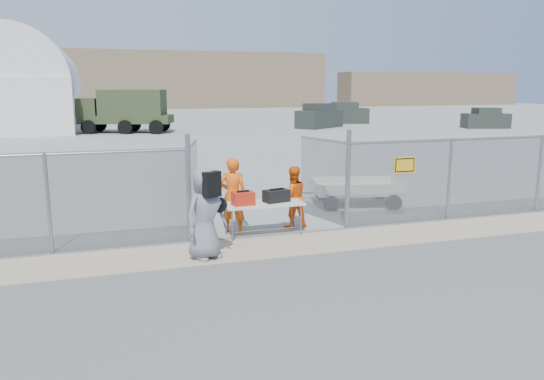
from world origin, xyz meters
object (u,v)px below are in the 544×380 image
object	(u,v)px
security_worker_left	(233,195)
visitor	(205,213)
folding_table	(263,219)
utility_trailer	(357,192)
security_worker_right	(293,197)

from	to	relation	value
security_worker_left	visitor	xyz separation A→B (m)	(-1.01, -1.80, 0.03)
folding_table	visitor	distance (m)	2.17
security_worker_left	visitor	size ratio (longest dim) A/B	0.97
security_worker_left	utility_trailer	size ratio (longest dim) A/B	0.55
folding_table	visitor	size ratio (longest dim) A/B	0.99
folding_table	visitor	bearing A→B (deg)	-141.76
utility_trailer	folding_table	bearing A→B (deg)	-134.67
security_worker_left	utility_trailer	distance (m)	4.67
utility_trailer	security_worker_left	bearing A→B (deg)	-143.98
folding_table	security_worker_right	bearing A→B (deg)	27.55
security_worker_left	security_worker_right	xyz separation A→B (m)	(1.55, 0.00, -0.14)
security_worker_right	visitor	bearing A→B (deg)	34.04
utility_trailer	security_worker_right	bearing A→B (deg)	-133.24
visitor	utility_trailer	xyz separation A→B (m)	(5.28, 3.62, -0.56)
security_worker_left	utility_trailer	xyz separation A→B (m)	(4.27, 1.82, -0.52)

